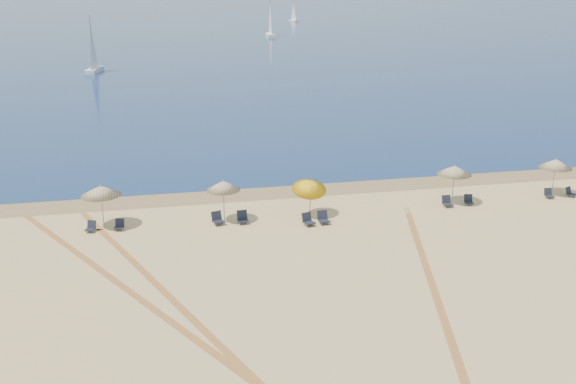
# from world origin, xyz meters

# --- Properties ---
(ocean) EXTENTS (500.00, 500.00, 0.00)m
(ocean) POSITION_xyz_m (0.00, 225.00, 0.01)
(ocean) COLOR #0C2151
(ocean) RESTS_ON ground
(wet_sand) EXTENTS (500.00, 500.00, 0.00)m
(wet_sand) POSITION_xyz_m (0.00, 24.00, 0.00)
(wet_sand) COLOR olive
(wet_sand) RESTS_ON ground
(umbrella_1) EXTENTS (2.18, 2.18, 2.44)m
(umbrella_1) POSITION_xyz_m (-10.49, 20.03, 2.09)
(umbrella_1) COLOR gray
(umbrella_1) RESTS_ON ground
(umbrella_2) EXTENTS (1.90, 1.90, 2.47)m
(umbrella_2) POSITION_xyz_m (-3.82, 19.47, 2.12)
(umbrella_2) COLOR gray
(umbrella_2) RESTS_ON ground
(umbrella_3) EXTENTS (1.99, 2.06, 2.46)m
(umbrella_3) POSITION_xyz_m (1.11, 19.27, 1.86)
(umbrella_3) COLOR gray
(umbrella_3) RESTS_ON ground
(umbrella_4) EXTENTS (2.08, 2.08, 2.44)m
(umbrella_4) POSITION_xyz_m (10.24, 19.67, 2.10)
(umbrella_4) COLOR gray
(umbrella_4) RESTS_ON ground
(umbrella_5) EXTENTS (2.06, 2.06, 2.39)m
(umbrella_5) POSITION_xyz_m (17.22, 19.87, 2.04)
(umbrella_5) COLOR gray
(umbrella_5) RESTS_ON ground
(chair_2) EXTENTS (0.65, 0.70, 0.59)m
(chair_2) POSITION_xyz_m (-11.13, 19.39, 0.26)
(chair_2) COLOR black
(chair_2) RESTS_ON ground
(chair_3) EXTENTS (0.60, 0.67, 0.60)m
(chair_3) POSITION_xyz_m (-9.62, 19.35, 0.26)
(chair_3) COLOR black
(chair_3) RESTS_ON ground
(chair_4) EXTENTS (0.75, 0.82, 0.71)m
(chair_4) POSITION_xyz_m (-4.25, 19.08, 0.31)
(chair_4) COLOR black
(chair_4) RESTS_ON ground
(chair_5) EXTENTS (0.60, 0.70, 0.70)m
(chair_5) POSITION_xyz_m (-2.84, 18.96, 0.31)
(chair_5) COLOR black
(chair_5) RESTS_ON ground
(chair_6) EXTENTS (0.75, 0.81, 0.69)m
(chair_6) POSITION_xyz_m (0.69, 17.88, 0.30)
(chair_6) COLOR black
(chair_6) RESTS_ON ground
(chair_7) EXTENTS (0.63, 0.72, 0.70)m
(chair_7) POSITION_xyz_m (1.60, 17.98, 0.31)
(chair_7) COLOR black
(chair_7) RESTS_ON ground
(chair_8) EXTENTS (0.56, 0.65, 0.66)m
(chair_8) POSITION_xyz_m (9.66, 19.15, 0.29)
(chair_8) COLOR black
(chair_8) RESTS_ON ground
(chair_9) EXTENTS (0.64, 0.70, 0.60)m
(chair_9) POSITION_xyz_m (11.10, 19.20, 0.27)
(chair_9) COLOR black
(chair_9) RESTS_ON ground
(chair_10) EXTENTS (0.53, 0.61, 0.60)m
(chair_10) POSITION_xyz_m (16.62, 19.30, 0.26)
(chair_10) COLOR black
(chair_10) RESTS_ON ground
(chair_11) EXTENTS (0.69, 0.73, 0.60)m
(chair_11) POSITION_xyz_m (18.08, 19.26, 0.26)
(chair_11) COLOR black
(chair_11) RESTS_ON ground
(sailboat_0) EXTENTS (2.01, 6.58, 9.68)m
(sailboat_0) POSITION_xyz_m (19.69, 133.62, 2.93)
(sailboat_0) COLOR white
(sailboat_0) RESTS_ON ocean
(sailboat_1) EXTENTS (2.18, 4.59, 6.63)m
(sailboat_1) POSITION_xyz_m (36.17, 184.27, 2.01)
(sailboat_1) COLOR white
(sailboat_1) RESTS_ON ocean
(sailboat_2) EXTENTS (2.38, 5.57, 8.05)m
(sailboat_2) POSITION_xyz_m (-15.54, 82.78, 2.43)
(sailboat_2) COLOR white
(sailboat_2) RESTS_ON ocean
(tire_tracks) EXTENTS (48.72, 43.18, 0.00)m
(tire_tracks) POSITION_xyz_m (-4.04, 8.87, 0.00)
(tire_tracks) COLOR tan
(tire_tracks) RESTS_ON ground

